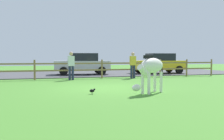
{
  "coord_description": "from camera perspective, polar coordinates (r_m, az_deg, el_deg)",
  "views": [
    {
      "loc": [
        -3.02,
        -11.01,
        1.36
      ],
      "look_at": [
        0.75,
        1.39,
        0.7
      ],
      "focal_mm": 42.32,
      "sensor_mm": 36.0,
      "label": 1
    }
  ],
  "objects": [
    {
      "name": "parked_car_silver",
      "position": [
        19.55,
        -6.43,
        1.37
      ],
      "size": [
        4.13,
        2.16,
        1.56
      ],
      "color": "#B7BABF",
      "rests_on": "parking_asphalt"
    },
    {
      "name": "ground_plane",
      "position": [
        11.5,
        -1.56,
        -3.89
      ],
      "size": [
        60.0,
        60.0,
        0.0
      ],
      "primitive_type": "plane",
      "color": "#47842D"
    },
    {
      "name": "visitor_right_of_tree",
      "position": [
        15.46,
        -8.82,
        1.19
      ],
      "size": [
        0.38,
        0.25,
        1.64
      ],
      "color": "#232847",
      "rests_on": "ground_plane"
    },
    {
      "name": "parked_car_yellow",
      "position": [
        21.05,
        10.08,
        1.45
      ],
      "size": [
        4.07,
        2.02,
        1.56
      ],
      "color": "yellow",
      "rests_on": "parking_asphalt"
    },
    {
      "name": "visitor_left_of_tree",
      "position": [
        16.53,
        4.52,
        1.32
      ],
      "size": [
        0.37,
        0.23,
        1.64
      ],
      "color": "#232847",
      "rests_on": "ground_plane"
    },
    {
      "name": "paddock_fence",
      "position": [
        16.17,
        -9.17,
        0.44
      ],
      "size": [
        20.41,
        0.11,
        1.18
      ],
      "color": "olive",
      "rests_on": "ground_plane"
    },
    {
      "name": "zebra",
      "position": [
        9.87,
        8.38,
        0.35
      ],
      "size": [
        1.74,
        1.19,
        1.41
      ],
      "color": "white",
      "rests_on": "ground_plane"
    },
    {
      "name": "parking_asphalt",
      "position": [
        20.58,
        -8.42,
        -0.85
      ],
      "size": [
        28.0,
        7.4,
        0.05
      ],
      "primitive_type": "cube",
      "color": "#47474C",
      "rests_on": "ground_plane"
    },
    {
      "name": "crow_on_grass",
      "position": [
        9.63,
        -4.27,
        -4.47
      ],
      "size": [
        0.22,
        0.1,
        0.2
      ],
      "color": "black",
      "rests_on": "ground_plane"
    }
  ]
}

